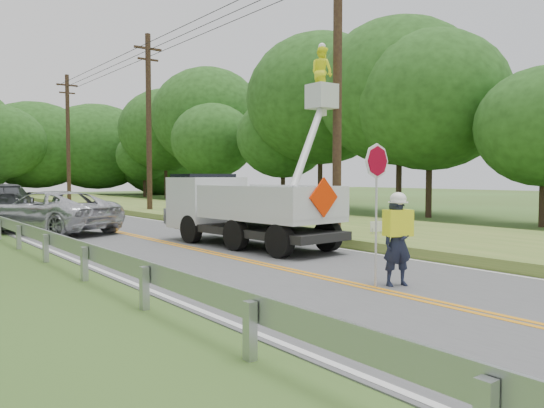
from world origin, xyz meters
TOP-DOWN VIEW (x-y plane):
  - ground at (0.00, 0.00)m, footprint 140.00×140.00m
  - road at (0.00, 14.00)m, footprint 7.20×96.00m
  - guardrail at (-4.02, 14.91)m, footprint 0.18×48.00m
  - utility_poles at (5.00, 17.02)m, footprint 1.60×43.30m
  - tall_grass_verge at (7.10, 14.00)m, footprint 7.00×96.00m
  - treeline_right at (15.95, 25.61)m, footprint 10.45×54.00m
  - flagger at (0.58, 2.72)m, footprint 1.11×0.58m
  - bucket_truck at (1.83, 10.13)m, footprint 4.33×6.52m
  - suv_silver at (-2.18, 16.99)m, footprint 4.61×6.28m
  - suv_darkgrey at (-1.84, 26.79)m, footprint 4.12×6.43m
  - yard_sign at (5.52, 7.67)m, footprint 0.47×0.17m

SIDE VIEW (x-z plane):
  - ground at x=0.00m, z-range 0.00..0.00m
  - road at x=0.00m, z-range 0.00..0.02m
  - tall_grass_verge at x=7.10m, z-range 0.00..0.30m
  - yard_sign at x=5.52m, z-range 0.15..0.85m
  - guardrail at x=-4.02m, z-range 0.17..0.94m
  - suv_silver at x=-2.18m, z-range 0.02..1.61m
  - suv_darkgrey at x=-1.84m, z-range 0.02..1.76m
  - flagger at x=0.58m, z-range -0.38..2.39m
  - bucket_truck at x=1.83m, z-range -1.69..4.63m
  - utility_poles at x=5.00m, z-range 0.27..10.27m
  - treeline_right at x=15.95m, z-range 0.52..12.23m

